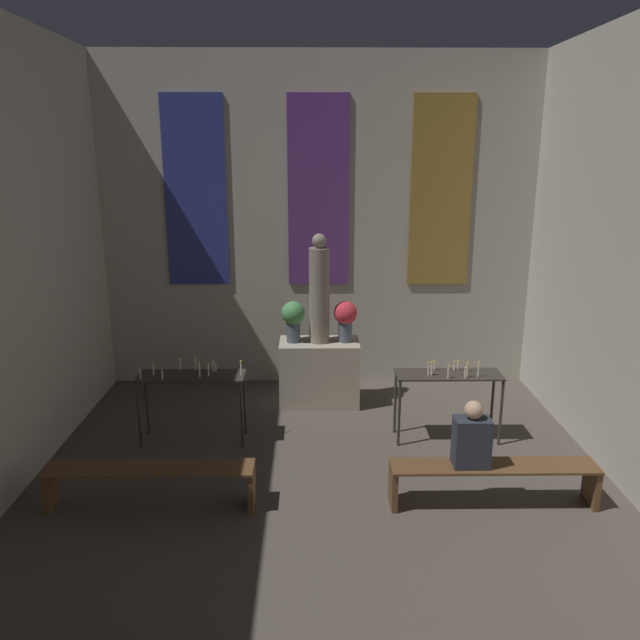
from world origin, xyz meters
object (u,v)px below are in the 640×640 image
Objects in this scene: candle_rack_left at (192,384)px; person_seated at (472,438)px; pew_back_left at (150,477)px; flower_vase_right at (345,317)px; altar at (319,372)px; flower_vase_left at (293,317)px; pew_back_right at (493,475)px; statue at (319,292)px; candle_rack_right at (448,383)px.

person_seated reaches higher than candle_rack_left.
flower_vase_right is at bearing 52.12° from pew_back_left.
altar reaches higher than pew_back_left.
flower_vase_right reaches higher than person_seated.
pew_back_right is at bearing -52.12° from flower_vase_left.
statue is at bearing -0.00° from flower_vase_left.
flower_vase_right is 1.79m from candle_rack_right.
candle_rack_right is at bearing 95.90° from pew_back_right.
altar is 2.01m from candle_rack_right.
candle_rack_right is (1.96, -1.19, -0.53)m from flower_vase_left.
statue is 0.73× the size of pew_back_right.
person_seated is at bearing -61.11° from altar.
altar is at bearing 36.74° from candle_rack_left.
statue reaches higher than pew_back_right.
flower_vase_right is 0.28× the size of pew_back_left.
candle_rack_right is at bearing -36.75° from statue.
person_seated is at bearing -55.54° from flower_vase_left.
candle_rack_left reaches higher than altar.
flower_vase_left is at bearing 148.74° from candle_rack_right.
pew_back_left is (-1.75, -2.72, -0.13)m from altar.
candle_rack_left is at bearing -143.26° from altar.
statue is at bearing 143.25° from candle_rack_right.
altar is 0.74× the size of statue.
person_seated is (-0.25, 0.00, 0.42)m from pew_back_right.
candle_rack_right is at bearing -44.11° from flower_vase_right.
statue is (0.00, -0.00, 1.18)m from altar.
flower_vase_right is 0.28× the size of pew_back_right.
flower_vase_left is 0.28× the size of pew_back_left.
person_seated is (1.50, -2.72, 0.29)m from altar.
flower_vase_right is (0.37, 0.00, 0.82)m from altar.
pew_back_left is (-1.75, -2.72, -1.31)m from statue.
flower_vase_right is 3.57m from pew_back_left.
person_seated is (3.09, -1.53, 0.00)m from candle_rack_left.
pew_back_right is at bearing -57.24° from statue.
pew_back_right is at bearing -0.00° from person_seated.
statue is 3.49m from pew_back_right.
flower_vase_left is 1.00× the size of flower_vase_right.
pew_back_left is at bearing -180.00° from person_seated.
candle_rack_left is 3.70m from pew_back_right.
pew_back_left is 3.02× the size of person_seated.
candle_rack_left is at bearing 179.96° from candle_rack_right.
statue is at bearing -90.00° from altar.
candle_rack_right is 1.88× the size of person_seated.
altar is at bearing 57.24° from pew_back_left.
statue is at bearing 57.24° from pew_back_left.
flower_vase_left reaches higher than person_seated.
statue is 2.19× the size of person_seated.
statue is at bearing 36.74° from candle_rack_left.
flower_vase_right reaches higher than candle_rack_right.
pew_back_right is at bearing -57.24° from altar.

